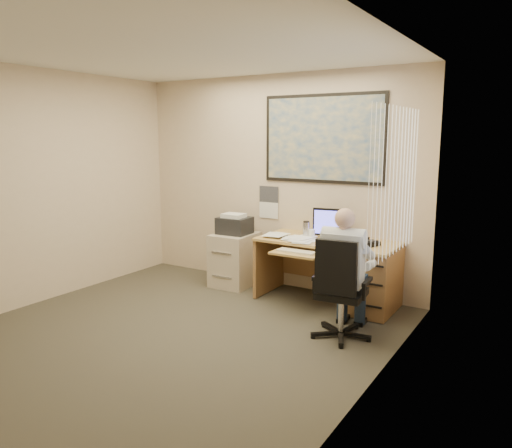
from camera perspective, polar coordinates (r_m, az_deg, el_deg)
The scene contains 8 objects.
room_shell at distance 4.63m, azimuth -11.51°, elevation 2.60°, with size 4.00×4.50×2.70m.
desk at distance 5.78m, azimuth 11.18°, elevation -5.13°, with size 1.60×0.97×1.09m.
world_map at distance 6.11m, azimuth 7.64°, elevation 9.62°, with size 1.56×0.03×1.06m, color #1E4C93.
wall_calendar at distance 6.52m, azimuth 1.47°, elevation 2.49°, with size 0.28×0.01×0.42m, color white.
window_blinds at distance 4.33m, azimuth 15.77°, elevation 4.58°, with size 0.06×1.40×1.30m, color white, non-canonical shape.
filing_cabinet at distance 6.53m, azimuth -2.44°, elevation -3.50°, with size 0.51×0.60×0.95m.
office_chair at distance 4.92m, azimuth 9.47°, elevation -9.59°, with size 0.65×0.65×1.00m.
person at distance 4.89m, azimuth 9.97°, elevation -5.56°, with size 0.53×0.75×1.26m, color silver, non-canonical shape.
Camera 1 is at (3.15, -3.35, 1.93)m, focal length 35.00 mm.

